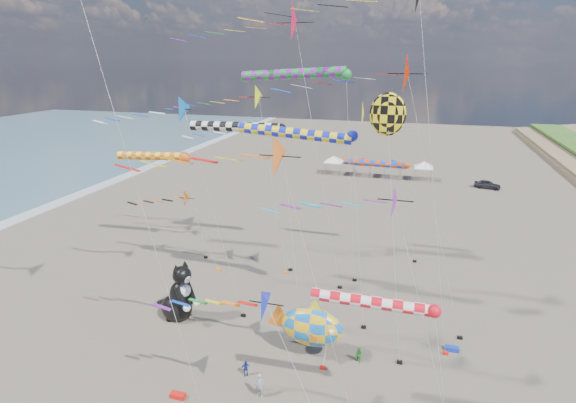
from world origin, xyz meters
The scene contains 25 objects.
delta_kite_1 centered at (1.06, 5.83, 14.64)m, with size 12.30×2.38×16.12m.
delta_kite_2 centered at (-6.99, 21.51, 16.07)m, with size 10.82×2.28×17.51m.
delta_kite_4 centered at (-9.12, 13.48, 15.78)m, with size 10.97×2.00×17.13m.
delta_kite_5 centered at (-1.71, 20.13, 21.95)m, with size 14.00×3.31×23.80m.
delta_kite_6 centered at (6.77, 15.14, 18.37)m, with size 12.92×2.65×19.93m.
delta_kite_7 centered at (-13.99, 20.19, 6.71)m, with size 9.65×1.74×7.97m.
delta_kite_8 centered at (0.11, 2.05, 7.67)m, with size 10.48×2.00×8.98m.
delta_kite_9 centered at (-6.97, 22.23, 13.31)m, with size 9.74×1.89×14.62m.
delta_kite_10 centered at (5.47, 5.52, 12.70)m, with size 10.85×1.88×14.00m.
windsock_0 centered at (4.30, 27.49, 9.72)m, with size 7.65×0.64×10.12m.
windsock_1 centered at (-0.11, 14.54, 14.44)m, with size 9.72×0.78×14.89m.
windsock_2 centered at (-4.99, 15.51, 14.53)m, with size 8.94×0.78×14.99m.
windsock_3 centered at (-2.19, 21.84, 18.12)m, with size 10.50×0.90×18.63m.
windsock_4 centered at (6.53, 4.79, 7.88)m, with size 7.68×0.66×8.27m.
windsock_5 centered at (-16.73, 22.50, 10.26)m, with size 8.99×0.85×10.72m.
angelfish_kite centered at (5.61, 13.07, 16.04)m, with size 3.74×3.02×17.49m.
cat_inflatable centered at (-8.90, 11.82, 2.52)m, with size 3.74×1.87×5.05m, color black, non-canonical shape.
fish_inflatable centered at (1.94, 10.11, 2.37)m, with size 5.68×2.27×4.53m.
person_adult centered at (-0.11, 5.55, 0.80)m, with size 0.59×0.38×1.61m, color gray.
child_green centered at (5.15, 10.43, 0.54)m, with size 0.53×0.41×1.09m, color #218B2B.
child_blue centered at (-1.61, 7.11, 0.54)m, with size 0.63×0.26×1.08m, color navy.
kite_bag_0 centered at (-4.81, 4.11, 0.15)m, with size 0.90×0.44×0.30m, color red.
kite_bag_2 centered at (11.23, 13.52, 0.15)m, with size 0.90×0.44×0.30m, color #122FB6.
tent_row centered at (1.50, 60.00, 3.15)m, with size 19.20×4.20×3.80m.
parked_car centered at (18.68, 58.00, 0.65)m, with size 1.55×3.84×1.31m, color #26262D.
Camera 1 is at (7.71, -15.19, 19.48)m, focal length 28.00 mm.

